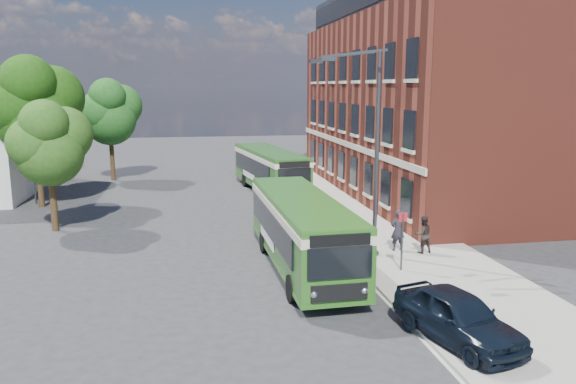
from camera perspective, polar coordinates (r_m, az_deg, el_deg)
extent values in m
plane|color=#2C2B2E|center=(26.10, -3.68, -6.02)|extent=(120.00, 120.00, 0.00)
cube|color=gray|center=(35.07, 6.20, -1.57)|extent=(6.00, 48.00, 0.15)
cube|color=beige|center=(34.36, 1.31, -1.88)|extent=(0.12, 48.00, 0.01)
cube|color=maroon|center=(40.53, 14.37, 8.27)|extent=(12.00, 26.00, 12.00)
cube|color=beige|center=(38.58, 5.99, 4.86)|extent=(0.12, 26.00, 0.35)
cube|color=black|center=(40.88, 14.85, 18.26)|extent=(10.80, 24.80, 2.20)
cylinder|color=#343639|center=(39.16, -24.70, 5.35)|extent=(0.10, 0.10, 9.00)
cube|color=red|center=(38.95, -24.53, 11.40)|extent=(0.90, 0.02, 0.60)
cylinder|color=#343639|center=(25.30, 8.71, -6.31)|extent=(0.44, 0.44, 0.30)
cylinder|color=#343639|center=(24.39, 9.00, 3.51)|extent=(0.18, 0.18, 9.00)
cube|color=#343639|center=(23.28, 6.86, 13.83)|extent=(2.58, 0.46, 0.37)
cube|color=#343639|center=(24.43, 6.01, 13.70)|extent=(2.58, 0.46, 0.37)
cube|color=#343639|center=(22.48, 4.12, 13.35)|extent=(0.55, 0.22, 0.16)
cube|color=#343639|center=(24.57, 2.84, 13.14)|extent=(0.55, 0.22, 0.16)
cylinder|color=#343639|center=(23.16, 11.50, -5.18)|extent=(0.08, 0.08, 2.50)
cube|color=red|center=(22.88, 11.60, -2.53)|extent=(0.35, 0.04, 0.35)
cube|color=#2B631D|center=(23.20, 1.41, -3.59)|extent=(2.74, 10.80, 2.45)
cube|color=#2B631D|center=(23.55, 1.39, -6.59)|extent=(2.78, 10.84, 0.14)
cube|color=black|center=(23.21, -1.84, -3.26)|extent=(0.28, 8.95, 1.10)
cube|color=black|center=(23.77, 4.26, -2.96)|extent=(0.28, 8.95, 1.10)
cube|color=beige|center=(23.01, 1.41, -1.60)|extent=(2.80, 10.86, 0.32)
cube|color=#2B631D|center=(22.94, 1.42, -0.72)|extent=(2.64, 10.70, 0.12)
cube|color=black|center=(18.14, 5.29, -7.18)|extent=(2.15, 0.13, 1.05)
cube|color=black|center=(17.91, 5.34, -4.91)|extent=(2.00, 0.13, 0.38)
cube|color=black|center=(18.46, 5.24, -10.14)|extent=(1.90, 0.12, 0.55)
sphere|color=silver|center=(18.26, 2.63, -10.34)|extent=(0.26, 0.26, 0.26)
sphere|color=silver|center=(18.73, 7.75, -9.88)|extent=(0.26, 0.26, 0.26)
cube|color=black|center=(28.32, -1.06, -0.49)|extent=(2.00, 0.13, 0.90)
cube|color=white|center=(24.07, -2.14, -4.60)|extent=(0.11, 3.20, 0.45)
cylinder|color=black|center=(20.01, 0.42, -9.79)|extent=(0.30, 1.01, 1.00)
cylinder|color=black|center=(20.60, 6.88, -9.26)|extent=(0.30, 1.01, 1.00)
cylinder|color=black|center=(25.76, -2.45, -5.07)|extent=(0.30, 1.01, 1.00)
cylinder|color=black|center=(26.22, 2.62, -4.79)|extent=(0.30, 1.01, 1.00)
cube|color=#275B1D|center=(40.14, -1.87, 2.52)|extent=(4.00, 11.06, 2.45)
cube|color=#275B1D|center=(40.34, -1.86, 0.73)|extent=(4.04, 11.10, 0.14)
cube|color=black|center=(40.07, -3.75, 2.67)|extent=(1.35, 8.93, 1.10)
cube|color=black|center=(40.78, -0.27, 2.83)|extent=(1.35, 8.93, 1.10)
cube|color=#F1E7C6|center=(40.03, -1.88, 3.69)|extent=(4.07, 11.12, 0.32)
cube|color=#275B1D|center=(39.99, -1.88, 4.20)|extent=(3.89, 10.94, 0.12)
cube|color=black|center=(35.00, 0.67, 1.59)|extent=(2.14, 0.38, 1.05)
cube|color=black|center=(34.88, 0.68, 2.81)|extent=(1.99, 0.36, 0.38)
cube|color=black|center=(35.16, 0.67, -0.02)|extent=(1.89, 0.35, 0.55)
sphere|color=silver|center=(34.91, -0.66, -0.09)|extent=(0.26, 0.26, 0.26)
sphere|color=silver|center=(35.46, 1.96, 0.07)|extent=(0.26, 0.26, 0.26)
cube|color=black|center=(45.30, -3.84, 3.73)|extent=(1.99, 0.36, 0.90)
cube|color=white|center=(40.85, -4.00, 1.75)|extent=(0.49, 3.17, 0.45)
cylinder|color=black|center=(36.62, -2.00, -0.31)|extent=(0.42, 1.03, 1.00)
cylinder|color=black|center=(37.33, 1.44, -0.09)|extent=(0.42, 1.03, 1.00)
cylinder|color=black|center=(42.52, -4.38, 1.22)|extent=(0.42, 1.03, 1.00)
cylinder|color=black|center=(43.13, -1.36, 1.38)|extent=(0.42, 1.03, 1.00)
imported|color=black|center=(17.48, 16.85, -11.97)|extent=(2.87, 4.75, 1.51)
imported|color=black|center=(25.89, 11.08, -3.84)|extent=(0.71, 0.49, 1.88)
imported|color=black|center=(25.79, 13.55, -4.21)|extent=(0.87, 0.70, 1.69)
cylinder|color=#342312|center=(31.80, -22.71, -1.06)|extent=(0.36, 0.36, 2.94)
sphere|color=#274C15|center=(31.40, -23.06, 3.71)|extent=(3.47, 3.47, 3.47)
sphere|color=#274C15|center=(31.70, -21.79, 5.44)|extent=(2.94, 2.94, 2.94)
sphere|color=#274C15|center=(31.04, -24.41, 4.53)|extent=(2.67, 2.67, 2.67)
sphere|color=#274C15|center=(30.63, -23.54, 6.41)|extent=(2.40, 2.40, 2.40)
cylinder|color=#342312|center=(38.28, -23.92, 1.53)|extent=(0.36, 0.36, 3.99)
sphere|color=#193E0C|center=(37.93, -24.34, 6.94)|extent=(4.72, 4.72, 4.72)
sphere|color=#193E0C|center=(38.39, -22.89, 8.85)|extent=(3.99, 3.99, 3.99)
sphere|color=#193E0C|center=(37.49, -25.88, 7.90)|extent=(3.63, 3.63, 3.63)
sphere|color=#193E0C|center=(37.00, -24.93, 10.07)|extent=(3.27, 3.27, 3.27)
cylinder|color=#342312|center=(47.35, -17.43, 3.24)|extent=(0.36, 0.36, 3.47)
sphere|color=#1C4C19|center=(47.07, -17.65, 7.05)|extent=(4.10, 4.10, 4.10)
sphere|color=#1C4C19|center=(47.56, -16.67, 8.37)|extent=(3.47, 3.47, 3.47)
sphere|color=#1C4C19|center=(46.58, -18.65, 7.73)|extent=(3.15, 3.15, 3.15)
sphere|color=#1C4C19|center=(46.22, -17.89, 9.23)|extent=(2.84, 2.84, 2.84)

